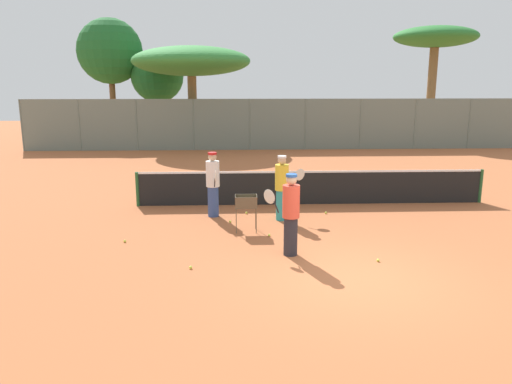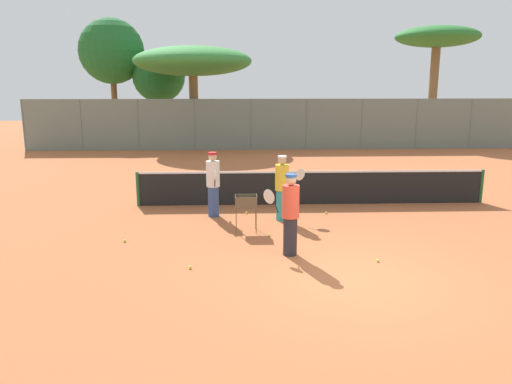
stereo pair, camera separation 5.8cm
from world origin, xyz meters
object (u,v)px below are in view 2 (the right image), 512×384
(ball_cart, at_px, (246,205))
(parked_car, at_px, (300,129))
(tennis_net, at_px, (312,187))
(player_white_outfit, at_px, (213,183))
(player_yellow_shirt, at_px, (290,214))
(player_red_cap, at_px, (282,187))

(ball_cart, height_order, parked_car, parked_car)
(tennis_net, bearing_deg, ball_cart, -127.17)
(player_white_outfit, bearing_deg, ball_cart, 20.41)
(tennis_net, bearing_deg, player_white_outfit, -156.71)
(parked_car, bearing_deg, player_yellow_shirt, -97.69)
(player_red_cap, bearing_deg, player_white_outfit, 147.78)
(player_yellow_shirt, xyz_separation_m, parked_car, (2.98, 22.08, -0.29))
(ball_cart, distance_m, parked_car, 20.64)
(ball_cart, bearing_deg, player_red_cap, 45.48)
(player_white_outfit, relative_size, ball_cart, 1.96)
(player_red_cap, height_order, parked_car, player_red_cap)
(player_white_outfit, distance_m, player_red_cap, 1.98)
(player_red_cap, xyz_separation_m, ball_cart, (-1.03, -1.04, -0.23))
(player_red_cap, relative_size, player_yellow_shirt, 0.98)
(ball_cart, xyz_separation_m, parked_car, (3.93, 20.27, -0.05))
(tennis_net, height_order, player_yellow_shirt, player_yellow_shirt)
(tennis_net, distance_m, ball_cart, 3.53)
(tennis_net, xyz_separation_m, player_yellow_shirt, (-1.18, -4.62, 0.40))
(player_white_outfit, height_order, ball_cart, player_white_outfit)
(ball_cart, bearing_deg, parked_car, 79.03)
(player_red_cap, bearing_deg, ball_cart, -153.25)
(ball_cart, bearing_deg, player_yellow_shirt, -62.41)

